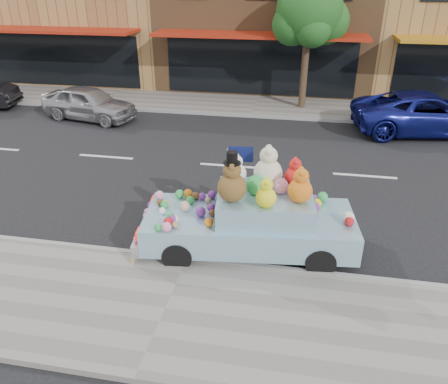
% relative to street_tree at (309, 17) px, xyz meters
% --- Properties ---
extents(ground, '(120.00, 120.00, 0.00)m').
position_rel_street_tree_xyz_m(ground, '(-2.03, -6.55, -3.69)').
color(ground, black).
rests_on(ground, ground).
extents(near_sidewalk, '(60.00, 3.00, 0.12)m').
position_rel_street_tree_xyz_m(near_sidewalk, '(-2.03, -13.05, -3.63)').
color(near_sidewalk, gray).
rests_on(near_sidewalk, ground).
extents(far_sidewalk, '(60.00, 3.00, 0.12)m').
position_rel_street_tree_xyz_m(far_sidewalk, '(-2.03, -0.05, -3.63)').
color(far_sidewalk, gray).
rests_on(far_sidewalk, ground).
extents(near_kerb, '(60.00, 0.12, 0.13)m').
position_rel_street_tree_xyz_m(near_kerb, '(-2.03, -11.55, -3.63)').
color(near_kerb, gray).
rests_on(near_kerb, ground).
extents(far_kerb, '(60.00, 0.12, 0.13)m').
position_rel_street_tree_xyz_m(far_kerb, '(-2.03, -1.55, -3.63)').
color(far_kerb, gray).
rests_on(far_kerb, ground).
extents(storefront_left, '(10.00, 9.80, 7.30)m').
position_rel_street_tree_xyz_m(storefront_left, '(-12.03, 5.42, -0.05)').
color(storefront_left, '#A47944').
rests_on(storefront_left, ground).
extents(storefront_mid, '(10.00, 9.80, 7.30)m').
position_rel_street_tree_xyz_m(storefront_mid, '(-2.03, 5.42, -0.05)').
color(storefront_mid, brown).
rests_on(storefront_mid, ground).
extents(street_tree, '(3.00, 2.70, 5.22)m').
position_rel_street_tree_xyz_m(street_tree, '(0.00, 0.00, 0.00)').
color(street_tree, '#38281C').
rests_on(street_tree, ground).
extents(car_silver, '(4.06, 2.31, 1.30)m').
position_rel_street_tree_xyz_m(car_silver, '(-8.28, -2.93, -3.04)').
color(car_silver, '#A4A4A8').
rests_on(car_silver, ground).
extents(car_blue, '(5.54, 3.21, 1.45)m').
position_rel_street_tree_xyz_m(car_blue, '(4.46, -2.23, -2.97)').
color(car_blue, navy).
rests_on(car_blue, ground).
extents(art_car, '(4.65, 2.24, 2.37)m').
position_rel_street_tree_xyz_m(art_car, '(-0.82, -10.83, -2.89)').
color(art_car, black).
rests_on(art_car, ground).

